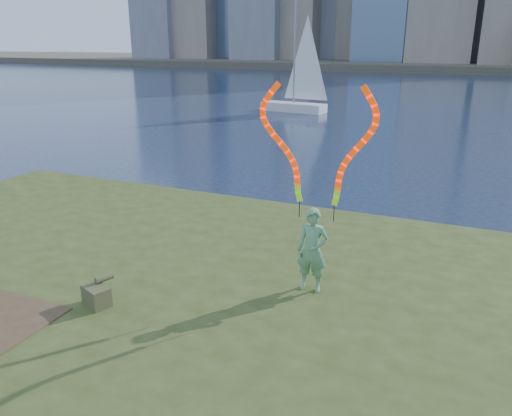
% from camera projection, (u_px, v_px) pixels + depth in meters
% --- Properties ---
extents(ground, '(320.00, 320.00, 0.00)m').
position_uv_depth(ground, '(163.00, 310.00, 9.82)').
color(ground, '#1A2842').
rests_on(ground, ground).
extents(grassy_knoll, '(20.00, 18.00, 0.80)m').
position_uv_depth(grassy_knoll, '(79.00, 361.00, 7.72)').
color(grassy_knoll, '#364518').
rests_on(grassy_knoll, ground).
extents(far_shore, '(320.00, 40.00, 1.20)m').
position_uv_depth(far_shore, '(452.00, 64.00, 92.02)').
color(far_shore, '#4D4838').
rests_on(far_shore, ground).
extents(woman_with_ribbons, '(2.01, 0.40, 3.92)m').
position_uv_depth(woman_with_ribbons, '(315.00, 214.00, 8.54)').
color(woman_with_ribbons, '#127618').
rests_on(woman_with_ribbons, grassy_knoll).
extents(canvas_bag, '(0.56, 0.63, 0.45)m').
position_uv_depth(canvas_bag, '(97.00, 295.00, 8.40)').
color(canvas_bag, '#4D542C').
rests_on(canvas_bag, grassy_knoll).
extents(sailboat, '(5.09, 2.09, 7.64)m').
position_uv_depth(sailboat, '(297.00, 93.00, 36.12)').
color(sailboat, silver).
rests_on(sailboat, ground).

